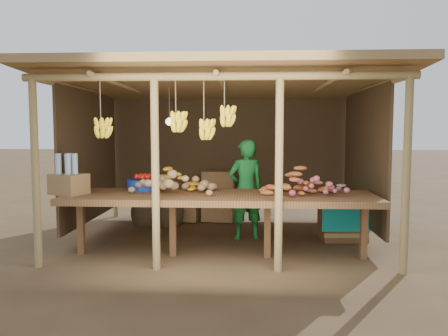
{
  "coord_description": "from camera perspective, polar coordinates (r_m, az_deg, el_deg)",
  "views": [
    {
      "loc": [
        0.35,
        -6.38,
        1.61
      ],
      "look_at": [
        0.0,
        0.0,
        1.05
      ],
      "focal_mm": 35.0,
      "sensor_mm": 36.0,
      "label": 1
    }
  ],
  "objects": [
    {
      "name": "ground",
      "position": [
        6.59,
        -0.0,
        -9.13
      ],
      "size": [
        60.0,
        60.0,
        0.0
      ],
      "primitive_type": "plane",
      "color": "brown",
      "rests_on": "ground"
    },
    {
      "name": "stall_structure",
      "position": [
        6.44,
        -0.56,
        7.79
      ],
      "size": [
        4.7,
        3.5,
        2.43
      ],
      "color": "#99814F",
      "rests_on": "ground"
    },
    {
      "name": "counter",
      "position": [
        5.51,
        -0.55,
        -4.08
      ],
      "size": [
        3.9,
        1.05,
        0.8
      ],
      "color": "brown",
      "rests_on": "ground"
    },
    {
      "name": "potato_heap",
      "position": [
        5.64,
        -6.91,
        -1.4
      ],
      "size": [
        1.1,
        0.73,
        0.37
      ],
      "primitive_type": null,
      "rotation": [
        0.0,
        0.0,
        -0.11
      ],
      "color": "#9D7B51",
      "rests_on": "counter"
    },
    {
      "name": "sweet_potato_heap",
      "position": [
        5.57,
        9.95,
        -1.6
      ],
      "size": [
        0.92,
        0.62,
        0.35
      ],
      "primitive_type": null,
      "rotation": [
        0.0,
        0.0,
        -0.11
      ],
      "color": "#B75D2F",
      "rests_on": "counter"
    },
    {
      "name": "onion_heap",
      "position": [
        5.51,
        12.28,
        -1.69
      ],
      "size": [
        0.88,
        0.7,
        0.35
      ],
      "primitive_type": null,
      "rotation": [
        0.0,
        0.0,
        0.34
      ],
      "color": "#AC5360",
      "rests_on": "counter"
    },
    {
      "name": "banana_pile",
      "position": [
        5.94,
        -6.9,
        -1.17
      ],
      "size": [
        0.72,
        0.55,
        0.35
      ],
      "primitive_type": null,
      "rotation": [
        0.0,
        0.0,
        -0.27
      ],
      "color": "yellow",
      "rests_on": "counter"
    },
    {
      "name": "tomato_basin",
      "position": [
        5.97,
        -10.55,
        -1.99
      ],
      "size": [
        0.42,
        0.42,
        0.22
      ],
      "rotation": [
        0.0,
        0.0,
        -0.05
      ],
      "color": "navy",
      "rests_on": "counter"
    },
    {
      "name": "bottle_box",
      "position": [
        5.82,
        -19.63,
        -1.31
      ],
      "size": [
        0.51,
        0.46,
        0.52
      ],
      "color": "olive",
      "rests_on": "counter"
    },
    {
      "name": "vendor",
      "position": [
        6.43,
        2.86,
        -2.81
      ],
      "size": [
        0.62,
        0.51,
        1.47
      ],
      "primitive_type": "imported",
      "rotation": [
        0.0,
        0.0,
        3.48
      ],
      "color": "#186E2B",
      "rests_on": "ground"
    },
    {
      "name": "tarp_crate",
      "position": [
        6.7,
        15.2,
        -6.08
      ],
      "size": [
        0.73,
        0.64,
        0.83
      ],
      "color": "brown",
      "rests_on": "ground"
    },
    {
      "name": "carton_stack",
      "position": [
        7.72,
        -2.18,
        -4.13
      ],
      "size": [
        1.2,
        0.5,
        0.88
      ],
      "color": "olive",
      "rests_on": "ground"
    },
    {
      "name": "burlap_sacks",
      "position": [
        7.43,
        -8.71,
        -5.41
      ],
      "size": [
        0.89,
        0.47,
        0.63
      ],
      "color": "#493621",
      "rests_on": "ground"
    }
  ]
}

